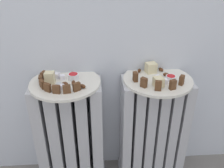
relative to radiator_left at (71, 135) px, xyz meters
The scene contains 35 objects.
radiator_left is the anchor object (origin of this frame).
radiator_right 0.40m from the radiator_left, ahead, with size 0.32×0.16×0.56m.
plate_left 0.29m from the radiator_left, 90.00° to the right, with size 0.30×0.30×0.01m, color silver.
plate_right 0.50m from the radiator_left, ahead, with size 0.30×0.30×0.01m, color silver.
dark_cake_slice_left_0 0.33m from the radiator_left, 162.62° to the left, with size 0.03×0.01×0.04m, color #56351E.
dark_cake_slice_left_1 0.33m from the radiator_left, behind, with size 0.03×0.01×0.04m, color #56351E.
dark_cake_slice_left_2 0.33m from the radiator_left, 150.41° to the right, with size 0.03×0.01×0.04m, color #56351E.
dark_cake_slice_left_3 0.33m from the radiator_left, 126.93° to the right, with size 0.03×0.01×0.04m, color #56351E.
dark_cake_slice_left_4 0.33m from the radiator_left, 103.44° to the right, with size 0.03×0.01×0.04m, color #56351E.
dark_cake_slice_left_5 0.33m from the radiator_left, 79.96° to the right, with size 0.03×0.01×0.04m, color #56351E.
dark_cake_slice_left_6 0.33m from the radiator_left, 56.48° to the right, with size 0.03×0.01×0.04m, color #56351E.
marble_cake_slice_left_0 0.33m from the radiator_left, behind, with size 0.04×0.03×0.05m, color beige.
turkish_delight_left_0 0.31m from the radiator_left, 93.29° to the right, with size 0.02×0.02×0.02m, color white.
turkish_delight_left_1 0.31m from the radiator_left, 136.29° to the left, with size 0.02×0.02×0.02m, color white.
turkish_delight_left_2 0.31m from the radiator_left, 121.75° to the left, with size 0.02×0.02×0.02m, color white.
medjool_date_left_0 0.31m from the radiator_left, 83.67° to the right, with size 0.03×0.02×0.01m, color #4C2814.
medjool_date_left_1 0.31m from the radiator_left, 35.52° to the right, with size 0.03×0.01×0.02m, color #4C2814.
medjool_date_left_2 0.32m from the radiator_left, 38.25° to the right, with size 0.03×0.02×0.02m, color #4C2814.
medjool_date_left_3 0.31m from the radiator_left, 65.07° to the left, with size 0.03×0.02×0.02m, color #4C2814.
jam_bowl_left 0.31m from the radiator_left, 33.08° to the left, with size 0.05×0.05×0.02m.
dark_cake_slice_right_0 0.44m from the radiator_left, ahead, with size 0.03×0.02×0.04m, color #56351E.
dark_cake_slice_right_1 0.46m from the radiator_left, 12.21° to the right, with size 0.03×0.02×0.04m, color #56351E.
dark_cake_slice_right_2 0.51m from the radiator_left, 14.97° to the right, with size 0.03×0.02×0.04m, color #56351E.
dark_cake_slice_right_3 0.55m from the radiator_left, 12.58° to the right, with size 0.03×0.02×0.04m, color #56351E.
dark_cake_slice_right_4 0.59m from the radiator_left, ahead, with size 0.03×0.02×0.04m, color #56351E.
marble_cake_slice_right_0 0.51m from the radiator_left, 10.14° to the right, with size 0.04×0.04×0.04m, color beige.
marble_cake_slice_right_1 0.51m from the radiator_left, ahead, with size 0.05×0.04×0.05m, color beige.
turkish_delight_right_0 0.52m from the radiator_left, ahead, with size 0.02×0.02×0.02m, color white.
turkish_delight_right_1 0.51m from the radiator_left, ahead, with size 0.02×0.02×0.02m, color white.
medjool_date_right_0 0.46m from the radiator_left, 11.67° to the left, with size 0.03×0.01×0.02m, color #4C2814.
medjool_date_right_1 0.46m from the radiator_left, ahead, with size 0.02×0.02×0.02m, color #4C2814.
medjool_date_right_2 0.54m from the radiator_left, ahead, with size 0.03×0.02×0.02m, color #4C2814.
medjool_date_right_3 0.54m from the radiator_left, ahead, with size 0.03×0.02×0.01m, color #4C2814.
jam_bowl_right 0.55m from the radiator_left, ahead, with size 0.04×0.04×0.02m.
fork 0.30m from the radiator_left, 115.50° to the right, with size 0.02×0.10×0.00m.
Camera 1 is at (-0.07, -0.65, 1.06)m, focal length 38.82 mm.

